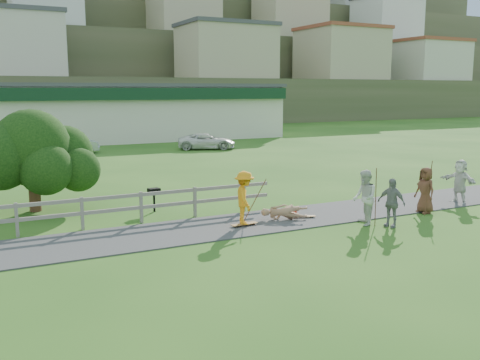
# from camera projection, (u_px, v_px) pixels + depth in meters

# --- Properties ---
(ground) EXTENTS (260.00, 260.00, 0.00)m
(ground) POSITION_uv_depth(u_px,v_px,m) (235.00, 239.00, 16.56)
(ground) COLOR #265418
(ground) RESTS_ON ground
(path) EXTENTS (34.00, 3.00, 0.04)m
(path) POSITION_uv_depth(u_px,v_px,m) (215.00, 227.00, 17.88)
(path) COLOR #393A3C
(path) RESTS_ON ground
(fence) EXTENTS (15.05, 0.10, 1.10)m
(fence) POSITION_uv_depth(u_px,v_px,m) (62.00, 210.00, 17.29)
(fence) COLOR slate
(fence) RESTS_ON ground
(strip_mall) EXTENTS (32.50, 10.75, 5.10)m
(strip_mall) POSITION_uv_depth(u_px,v_px,m) (104.00, 112.00, 48.64)
(strip_mall) COLOR silver
(strip_mall) RESTS_ON ground
(hillside) EXTENTS (220.00, 67.00, 47.50)m
(hillside) POSITION_uv_depth(u_px,v_px,m) (6.00, 33.00, 94.45)
(hillside) COLOR #404D2D
(hillside) RESTS_ON ground
(skater_rider) EXTENTS (0.98, 1.31, 1.80)m
(skater_rider) POSITION_uv_depth(u_px,v_px,m) (244.00, 201.00, 17.88)
(skater_rider) COLOR orange
(skater_rider) RESTS_ON ground
(skater_fallen) EXTENTS (1.07, 1.63, 0.59)m
(skater_fallen) POSITION_uv_depth(u_px,v_px,m) (284.00, 212.00, 18.87)
(skater_fallen) COLOR #A57A5B
(skater_fallen) RESTS_ON ground
(spectator_a) EXTENTS (1.04, 1.14, 1.89)m
(spectator_a) POSITION_uv_depth(u_px,v_px,m) (365.00, 198.00, 18.16)
(spectator_a) COLOR silver
(spectator_a) RESTS_ON ground
(spectator_b) EXTENTS (0.73, 1.05, 1.66)m
(spectator_b) POSITION_uv_depth(u_px,v_px,m) (391.00, 203.00, 17.92)
(spectator_b) COLOR gray
(spectator_b) RESTS_ON ground
(spectator_c) EXTENTS (0.56, 0.85, 1.73)m
(spectator_c) POSITION_uv_depth(u_px,v_px,m) (425.00, 190.00, 19.92)
(spectator_c) COLOR brown
(spectator_c) RESTS_ON ground
(spectator_d) EXTENTS (0.60, 1.69, 1.80)m
(spectator_d) POSITION_uv_depth(u_px,v_px,m) (460.00, 181.00, 21.62)
(spectator_d) COLOR silver
(spectator_d) RESTS_ON ground
(car_silver) EXTENTS (4.64, 2.45, 1.45)m
(car_silver) POSITION_uv_depth(u_px,v_px,m) (66.00, 144.00, 37.85)
(car_silver) COLOR #ABAEB3
(car_silver) RESTS_ON ground
(car_white) EXTENTS (4.86, 3.50, 1.23)m
(car_white) POSITION_uv_depth(u_px,v_px,m) (207.00, 141.00, 41.25)
(car_white) COLOR silver
(car_white) RESTS_ON ground
(tree) EXTENTS (4.63, 4.63, 3.02)m
(tree) POSITION_uv_depth(u_px,v_px,m) (33.00, 172.00, 20.12)
(tree) COLOR black
(tree) RESTS_ON ground
(bbq) EXTENTS (0.46, 0.38, 0.91)m
(bbq) POSITION_uv_depth(u_px,v_px,m) (154.00, 200.00, 20.18)
(bbq) COLOR black
(bbq) RESTS_ON ground
(longboard_rider) EXTENTS (0.97, 0.30, 0.11)m
(longboard_rider) POSITION_uv_depth(u_px,v_px,m) (244.00, 225.00, 18.03)
(longboard_rider) COLOR brown
(longboard_rider) RESTS_ON ground
(longboard_fallen) EXTENTS (0.81, 0.47, 0.09)m
(longboard_fallen) POSITION_uv_depth(u_px,v_px,m) (304.00, 217.00, 19.18)
(longboard_fallen) COLOR brown
(longboard_fallen) RESTS_ON ground
(helmet) EXTENTS (0.31, 0.31, 0.31)m
(helmet) POSITION_uv_depth(u_px,v_px,m) (293.00, 212.00, 19.47)
(helmet) COLOR #AC220F
(helmet) RESTS_ON ground
(pole_rider) EXTENTS (0.03, 0.03, 1.76)m
(pole_rider) POSITION_uv_depth(u_px,v_px,m) (254.00, 198.00, 18.51)
(pole_rider) COLOR brown
(pole_rider) RESTS_ON ground
(pole_spec_left) EXTENTS (0.03, 0.03, 1.99)m
(pole_spec_left) POSITION_uv_depth(u_px,v_px,m) (376.00, 197.00, 17.98)
(pole_spec_left) COLOR brown
(pole_spec_left) RESTS_ON ground
(pole_spec_right) EXTENTS (0.03, 0.03, 2.03)m
(pole_spec_right) POSITION_uv_depth(u_px,v_px,m) (428.00, 188.00, 19.57)
(pole_spec_right) COLOR brown
(pole_spec_right) RESTS_ON ground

